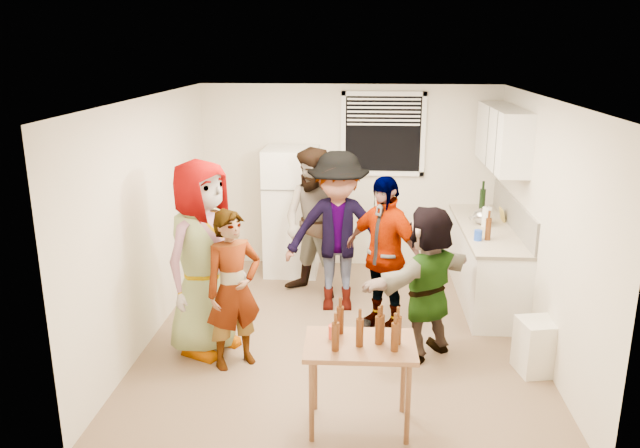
# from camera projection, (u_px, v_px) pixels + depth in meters

# --- Properties ---
(room) EXTENTS (4.00, 4.50, 2.50)m
(room) POSITION_uv_depth(u_px,v_px,m) (341.00, 333.00, 6.72)
(room) COLOR silver
(room) RESTS_ON ground
(window) EXTENTS (1.12, 0.10, 1.06)m
(window) POSITION_uv_depth(u_px,v_px,m) (383.00, 134.00, 8.30)
(window) COLOR white
(window) RESTS_ON room
(refrigerator) EXTENTS (0.70, 0.70, 1.70)m
(refrigerator) POSITION_uv_depth(u_px,v_px,m) (292.00, 211.00, 8.34)
(refrigerator) COLOR white
(refrigerator) RESTS_ON ground
(counter_lower) EXTENTS (0.60, 2.20, 0.86)m
(counter_lower) POSITION_uv_depth(u_px,v_px,m) (485.00, 264.00, 7.59)
(counter_lower) COLOR white
(counter_lower) RESTS_ON ground
(countertop) EXTENTS (0.64, 2.22, 0.04)m
(countertop) POSITION_uv_depth(u_px,v_px,m) (488.00, 228.00, 7.46)
(countertop) COLOR beige
(countertop) RESTS_ON counter_lower
(backsplash) EXTENTS (0.03, 2.20, 0.36)m
(backsplash) POSITION_uv_depth(u_px,v_px,m) (513.00, 213.00, 7.39)
(backsplash) COLOR #BBB6AB
(backsplash) RESTS_ON countertop
(upper_cabinets) EXTENTS (0.34, 1.60, 0.70)m
(upper_cabinets) POSITION_uv_depth(u_px,v_px,m) (502.00, 137.00, 7.35)
(upper_cabinets) COLOR white
(upper_cabinets) RESTS_ON room
(kettle) EXTENTS (0.32, 0.29, 0.21)m
(kettle) POSITION_uv_depth(u_px,v_px,m) (482.00, 224.00, 7.57)
(kettle) COLOR silver
(kettle) RESTS_ON countertop
(paper_towel) EXTENTS (0.11, 0.11, 0.24)m
(paper_towel) POSITION_uv_depth(u_px,v_px,m) (486.00, 227.00, 7.47)
(paper_towel) COLOR white
(paper_towel) RESTS_ON countertop
(wine_bottle) EXTENTS (0.08, 0.08, 0.30)m
(wine_bottle) POSITION_uv_depth(u_px,v_px,m) (481.00, 211.00, 8.14)
(wine_bottle) COLOR black
(wine_bottle) RESTS_ON countertop
(beer_bottle_counter) EXTENTS (0.06, 0.06, 0.25)m
(beer_bottle_counter) POSITION_uv_depth(u_px,v_px,m) (487.00, 240.00, 6.96)
(beer_bottle_counter) COLOR #47230C
(beer_bottle_counter) RESTS_ON countertop
(blue_cup) EXTENTS (0.09, 0.09, 0.12)m
(blue_cup) POSITION_uv_depth(u_px,v_px,m) (478.00, 240.00, 6.94)
(blue_cup) COLOR blue
(blue_cup) RESTS_ON countertop
(picture_frame) EXTENTS (0.02, 0.19, 0.16)m
(picture_frame) POSITION_uv_depth(u_px,v_px,m) (502.00, 215.00, 7.69)
(picture_frame) COLOR gold
(picture_frame) RESTS_ON countertop
(trash_bin) EXTENTS (0.42, 0.42, 0.52)m
(trash_bin) POSITION_uv_depth(u_px,v_px,m) (537.00, 347.00, 5.88)
(trash_bin) COLOR white
(trash_bin) RESTS_ON ground
(serving_table) EXTENTS (0.89, 0.60, 0.74)m
(serving_table) POSITION_uv_depth(u_px,v_px,m) (358.00, 425.00, 5.10)
(serving_table) COLOR brown
(serving_table) RESTS_ON ground
(beer_bottle_table) EXTENTS (0.06, 0.06, 0.23)m
(beer_bottle_table) POSITION_uv_depth(u_px,v_px,m) (381.00, 341.00, 4.93)
(beer_bottle_table) COLOR #47230C
(beer_bottle_table) RESTS_ON serving_table
(red_cup) EXTENTS (0.08, 0.08, 0.11)m
(red_cup) POSITION_uv_depth(u_px,v_px,m) (334.00, 338.00, 4.98)
(red_cup) COLOR red
(red_cup) RESTS_ON serving_table
(guest_grey) EXTENTS (2.19, 1.78, 0.63)m
(guest_grey) POSITION_uv_depth(u_px,v_px,m) (208.00, 348.00, 6.40)
(guest_grey) COLOR gray
(guest_grey) RESTS_ON ground
(guest_stripe) EXTENTS (1.38, 1.58, 0.37)m
(guest_stripe) POSITION_uv_depth(u_px,v_px,m) (237.00, 363.00, 6.10)
(guest_stripe) COLOR #141933
(guest_stripe) RESTS_ON ground
(guest_back_left) EXTENTS (1.68, 2.04, 0.70)m
(guest_back_left) POSITION_uv_depth(u_px,v_px,m) (316.00, 295.00, 7.76)
(guest_back_left) COLOR brown
(guest_back_left) RESTS_ON ground
(guest_back_right) EXTENTS (1.30, 1.93, 0.69)m
(guest_back_right) POSITION_uv_depth(u_px,v_px,m) (337.00, 307.00, 7.39)
(guest_back_right) COLOR #3B3B3F
(guest_back_right) RESTS_ON ground
(guest_black) EXTENTS (1.86, 1.95, 0.42)m
(guest_black) POSITION_uv_depth(u_px,v_px,m) (381.00, 327.00, 6.87)
(guest_black) COLOR black
(guest_black) RESTS_ON ground
(guest_orange) EXTENTS (2.10, 2.10, 0.46)m
(guest_orange) POSITION_uv_depth(u_px,v_px,m) (424.00, 354.00, 6.29)
(guest_orange) COLOR #EF7047
(guest_orange) RESTS_ON ground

